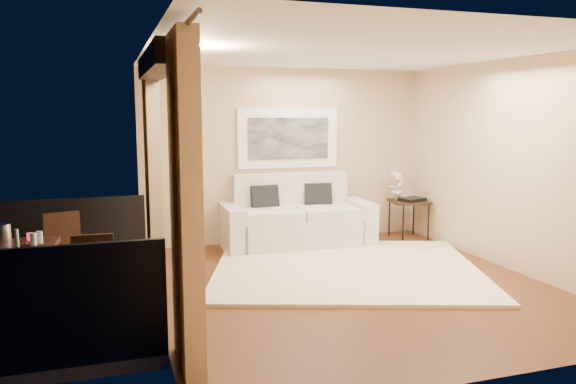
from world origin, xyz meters
name	(u,v)px	position (x,y,z in m)	size (l,w,h in m)	color
floor	(350,285)	(0.00, 0.00, 0.00)	(5.00, 5.00, 0.00)	brown
room_shell	(159,62)	(-2.13, 0.00, 2.52)	(5.00, 6.40, 5.00)	white
balcony	(47,299)	(-3.31, 0.00, 0.18)	(1.81, 2.60, 1.17)	#605B56
curtains	(165,179)	(-2.11, 0.00, 1.34)	(0.16, 4.80, 2.64)	tan
artwork	(288,138)	(0.03, 2.46, 1.62)	(1.62, 0.07, 0.92)	white
rug	(346,268)	(0.22, 0.61, 0.02)	(3.35, 2.92, 0.04)	#FFF4CD
sofa	(296,221)	(0.04, 2.10, 0.38)	(2.28, 1.03, 1.08)	silver
side_table	(409,204)	(1.93, 2.00, 0.56)	(0.65, 0.65, 0.62)	black
tray	(412,199)	(1.95, 1.95, 0.64)	(0.38, 0.28, 0.05)	black
orchid	(397,184)	(1.78, 2.13, 0.87)	(0.27, 0.18, 0.51)	white
bistro_table	(20,253)	(-3.51, -0.04, 0.68)	(0.69, 0.69, 0.76)	black
balcony_chair_far	(62,244)	(-3.21, 0.91, 0.52)	(0.47, 0.47, 0.91)	black
balcony_chair_near	(93,276)	(-2.84, -0.48, 0.51)	(0.40, 0.41, 0.89)	black
ice_bucket	(1,234)	(-3.67, 0.02, 0.86)	(0.18, 0.18, 0.20)	white
candle	(30,237)	(-3.44, 0.14, 0.79)	(0.06, 0.06, 0.07)	red
vase	(17,239)	(-3.51, -0.18, 0.85)	(0.04, 0.04, 0.18)	silver
glass_a	(33,239)	(-3.38, -0.12, 0.82)	(0.06, 0.06, 0.12)	white
glass_b	(40,237)	(-3.33, -0.05, 0.82)	(0.06, 0.06, 0.12)	silver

